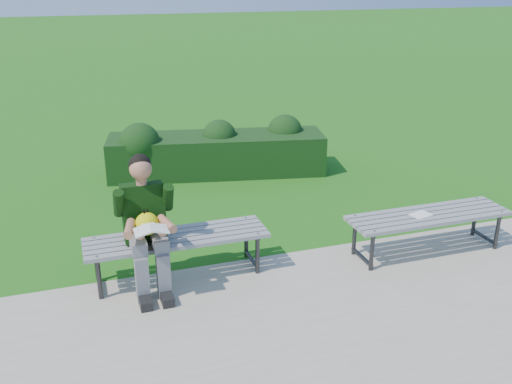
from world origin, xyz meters
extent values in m
plane|color=#3F7D27|center=(0.00, 0.00, 0.00)|extent=(80.00, 80.00, 0.00)
cube|color=beige|center=(0.00, -1.75, 0.01)|extent=(30.00, 3.50, 0.02)
cube|color=#1D4014|center=(0.34, 2.90, 0.30)|extent=(3.34, 1.43, 0.60)
sphere|color=#1D4014|center=(-0.80, 2.96, 0.57)|extent=(0.70, 0.70, 0.60)
sphere|color=#1D4014|center=(0.39, 2.93, 0.57)|extent=(0.61, 0.61, 0.52)
sphere|color=#1D4014|center=(1.44, 2.87, 0.57)|extent=(0.64, 0.64, 0.55)
cube|color=gray|center=(-0.86, -0.33, 0.45)|extent=(1.80, 0.08, 0.04)
cube|color=gray|center=(-0.86, -0.23, 0.45)|extent=(1.80, 0.08, 0.04)
cube|color=gray|center=(-0.86, -0.12, 0.45)|extent=(1.80, 0.09, 0.04)
cube|color=gray|center=(-0.86, -0.02, 0.45)|extent=(1.80, 0.09, 0.04)
cube|color=gray|center=(-0.86, 0.08, 0.45)|extent=(1.80, 0.09, 0.04)
cylinder|color=#2D2D30|center=(-1.64, -0.31, 0.23)|extent=(0.04, 0.04, 0.41)
cylinder|color=#2D2D30|center=(-1.64, 0.07, 0.23)|extent=(0.04, 0.04, 0.41)
cylinder|color=#2D2D30|center=(-1.64, -0.12, 0.41)|extent=(0.04, 0.42, 0.04)
cylinder|color=#2D2D30|center=(-1.64, -0.12, 0.08)|extent=(0.04, 0.42, 0.04)
cylinder|color=gray|center=(-1.64, -0.33, 0.47)|extent=(0.02, 0.02, 0.01)
cylinder|color=gray|center=(-1.64, 0.08, 0.47)|extent=(0.02, 0.02, 0.01)
cylinder|color=#2D2D30|center=(-0.08, -0.31, 0.23)|extent=(0.04, 0.04, 0.41)
cylinder|color=#2D2D30|center=(-0.08, 0.07, 0.23)|extent=(0.04, 0.04, 0.41)
cylinder|color=#2D2D30|center=(-0.08, -0.12, 0.41)|extent=(0.04, 0.42, 0.04)
cylinder|color=#2D2D30|center=(-0.08, -0.12, 0.08)|extent=(0.04, 0.42, 0.04)
cylinder|color=gray|center=(-0.08, -0.33, 0.47)|extent=(0.02, 0.02, 0.01)
cylinder|color=gray|center=(-0.08, 0.08, 0.47)|extent=(0.02, 0.02, 0.01)
cube|color=gray|center=(1.83, -0.65, 0.45)|extent=(1.80, 0.08, 0.04)
cube|color=gray|center=(1.83, -0.54, 0.45)|extent=(1.80, 0.08, 0.04)
cube|color=gray|center=(1.83, -0.44, 0.45)|extent=(1.80, 0.08, 0.04)
cube|color=gray|center=(1.83, -0.34, 0.45)|extent=(1.80, 0.08, 0.04)
cube|color=gray|center=(1.83, -0.23, 0.45)|extent=(1.80, 0.08, 0.04)
cylinder|color=#2D2D30|center=(1.05, -0.63, 0.23)|extent=(0.04, 0.04, 0.41)
cylinder|color=#2D2D30|center=(1.05, -0.25, 0.23)|extent=(0.04, 0.04, 0.41)
cylinder|color=#2D2D30|center=(1.05, -0.44, 0.41)|extent=(0.04, 0.42, 0.04)
cylinder|color=#2D2D30|center=(1.05, -0.44, 0.08)|extent=(0.04, 0.42, 0.04)
cylinder|color=gray|center=(1.05, -0.65, 0.47)|extent=(0.02, 0.02, 0.01)
cylinder|color=gray|center=(1.05, -0.23, 0.47)|extent=(0.02, 0.02, 0.01)
cylinder|color=#2D2D30|center=(2.61, -0.63, 0.23)|extent=(0.04, 0.04, 0.41)
cylinder|color=#2D2D30|center=(2.61, -0.25, 0.23)|extent=(0.04, 0.04, 0.41)
cylinder|color=#2D2D30|center=(2.61, -0.44, 0.41)|extent=(0.04, 0.42, 0.04)
cylinder|color=#2D2D30|center=(2.61, -0.44, 0.08)|extent=(0.04, 0.42, 0.04)
cylinder|color=gray|center=(2.61, -0.65, 0.47)|extent=(0.02, 0.02, 0.01)
cylinder|color=gray|center=(2.61, -0.23, 0.47)|extent=(0.02, 0.02, 0.01)
cube|color=gray|center=(-1.26, -0.28, 0.54)|extent=(0.14, 0.42, 0.13)
cube|color=gray|center=(-1.06, -0.28, 0.54)|extent=(0.14, 0.42, 0.13)
cube|color=gray|center=(-1.26, -0.46, 0.24)|extent=(0.12, 0.13, 0.45)
cube|color=gray|center=(-1.06, -0.46, 0.24)|extent=(0.12, 0.13, 0.45)
cube|color=black|center=(-1.26, -0.56, 0.07)|extent=(0.11, 0.26, 0.09)
cube|color=black|center=(-1.06, -0.56, 0.07)|extent=(0.11, 0.26, 0.09)
cube|color=black|center=(-1.16, -0.08, 0.75)|extent=(0.40, 0.30, 0.59)
cylinder|color=#B56E52|center=(-1.16, -0.10, 1.07)|extent=(0.10, 0.10, 0.08)
sphere|color=#B56E52|center=(-1.16, -0.12, 1.20)|extent=(0.21, 0.21, 0.21)
sphere|color=black|center=(-1.16, -0.09, 1.23)|extent=(0.21, 0.21, 0.21)
cylinder|color=black|center=(-1.39, -0.18, 0.91)|extent=(0.10, 0.21, 0.30)
cylinder|color=black|center=(-0.93, -0.18, 0.91)|extent=(0.10, 0.21, 0.30)
cylinder|color=#B56E52|center=(-1.33, -0.40, 0.74)|extent=(0.14, 0.31, 0.08)
cylinder|color=#B56E52|center=(-0.99, -0.40, 0.74)|extent=(0.14, 0.31, 0.08)
sphere|color=#B56E52|center=(-1.26, -0.56, 0.74)|extent=(0.09, 0.09, 0.09)
sphere|color=#B56E52|center=(-1.06, -0.56, 0.74)|extent=(0.09, 0.09, 0.09)
sphere|color=yellow|center=(-1.16, -0.30, 0.72)|extent=(0.22, 0.22, 0.22)
cone|color=orange|center=(-1.16, -0.42, 0.71)|extent=(0.06, 0.06, 0.06)
cone|color=black|center=(-1.18, -0.29, 0.85)|extent=(0.03, 0.04, 0.07)
cone|color=black|center=(-1.15, -0.28, 0.85)|extent=(0.03, 0.03, 0.06)
sphere|color=white|center=(-1.21, -0.40, 0.75)|extent=(0.04, 0.04, 0.04)
sphere|color=white|center=(-1.12, -0.40, 0.75)|extent=(0.04, 0.04, 0.04)
cube|color=white|center=(-1.24, -0.58, 0.79)|extent=(0.15, 0.20, 0.05)
cube|color=white|center=(-1.09, -0.58, 0.79)|extent=(0.15, 0.20, 0.05)
cube|color=white|center=(1.73, -0.44, 0.47)|extent=(0.25, 0.21, 0.01)
camera|label=1|loc=(-1.73, -5.20, 2.90)|focal=40.00mm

